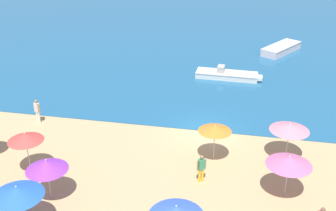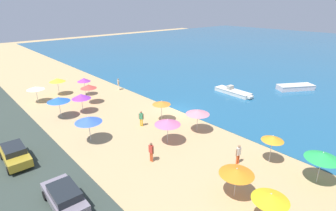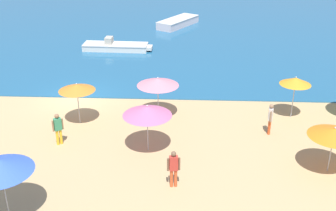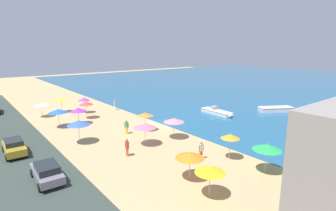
{
  "view_description": "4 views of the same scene",
  "coord_description": "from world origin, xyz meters",
  "px_view_note": "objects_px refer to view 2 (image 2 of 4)",
  "views": [
    {
      "loc": [
        2.53,
        -25.46,
        14.05
      ],
      "look_at": [
        -2.72,
        0.79,
        1.34
      ],
      "focal_mm": 45.0,
      "sensor_mm": 36.0,
      "label": 1
    },
    {
      "loc": [
        21.14,
        -20.52,
        12.22
      ],
      "look_at": [
        1.25,
        -2.75,
        1.75
      ],
      "focal_mm": 28.0,
      "sensor_mm": 36.0,
      "label": 2
    },
    {
      "loc": [
        6.94,
        -24.32,
        10.83
      ],
      "look_at": [
        5.89,
        -2.63,
        0.81
      ],
      "focal_mm": 45.0,
      "sensor_mm": 36.0,
      "label": 3
    },
    {
      "loc": [
        27.27,
        -20.9,
        10.16
      ],
      "look_at": [
        -1.59,
        2.23,
        2.05
      ],
      "focal_mm": 28.0,
      "sensor_mm": 36.0,
      "label": 4
    }
  ],
  "objects_px": {
    "beach_umbrella_6": "(81,96)",
    "bather_3": "(118,84)",
    "beach_umbrella_8": "(88,119)",
    "bather_1": "(151,151)",
    "beach_umbrella_5": "(237,171)",
    "skiff_offshore": "(233,92)",
    "beach_umbrella_9": "(58,99)",
    "beach_umbrella_11": "(168,122)",
    "beach_umbrella_4": "(273,138)",
    "bather_0": "(141,118)",
    "beach_umbrella_1": "(36,88)",
    "beach_umbrella_12": "(323,156)",
    "beach_umbrella_0": "(88,86)",
    "beach_umbrella_13": "(162,103)",
    "bather_2": "(238,153)",
    "parked_car_3": "(64,196)",
    "beach_umbrella_7": "(271,197)",
    "beach_umbrella_10": "(84,80)",
    "skiff_nearshore": "(296,87)",
    "beach_umbrella_2": "(57,80)",
    "parked_car_0": "(15,154)",
    "beach_umbrella_3": "(198,112)"
  },
  "relations": [
    {
      "from": "beach_umbrella_6",
      "to": "bather_3",
      "type": "height_order",
      "value": "beach_umbrella_6"
    },
    {
      "from": "beach_umbrella_8",
      "to": "bather_1",
      "type": "xyz_separation_m",
      "value": [
        6.35,
        2.24,
        -1.34
      ]
    },
    {
      "from": "beach_umbrella_5",
      "to": "skiff_offshore",
      "type": "bearing_deg",
      "value": 125.42
    },
    {
      "from": "beach_umbrella_9",
      "to": "beach_umbrella_11",
      "type": "xyz_separation_m",
      "value": [
        12.43,
        5.19,
        -0.06
      ]
    },
    {
      "from": "beach_umbrella_4",
      "to": "bather_0",
      "type": "distance_m",
      "value": 13.11
    },
    {
      "from": "beach_umbrella_1",
      "to": "beach_umbrella_12",
      "type": "distance_m",
      "value": 32.53
    },
    {
      "from": "beach_umbrella_0",
      "to": "beach_umbrella_13",
      "type": "bearing_deg",
      "value": 18.24
    },
    {
      "from": "bather_0",
      "to": "beach_umbrella_0",
      "type": "bearing_deg",
      "value": -174.34
    },
    {
      "from": "beach_umbrella_6",
      "to": "bather_1",
      "type": "xyz_separation_m",
      "value": [
        13.59,
        -0.35,
        -1.07
      ]
    },
    {
      "from": "bather_2",
      "to": "skiff_offshore",
      "type": "distance_m",
      "value": 17.84
    },
    {
      "from": "beach_umbrella_0",
      "to": "bather_1",
      "type": "bearing_deg",
      "value": -8.56
    },
    {
      "from": "beach_umbrella_5",
      "to": "parked_car_3",
      "type": "xyz_separation_m",
      "value": [
        -6.61,
        -8.88,
        -1.18
      ]
    },
    {
      "from": "beach_umbrella_7",
      "to": "bather_0",
      "type": "height_order",
      "value": "beach_umbrella_7"
    },
    {
      "from": "beach_umbrella_5",
      "to": "beach_umbrella_7",
      "type": "height_order",
      "value": "beach_umbrella_7"
    },
    {
      "from": "beach_umbrella_12",
      "to": "bather_3",
      "type": "xyz_separation_m",
      "value": [
        -28.45,
        0.96,
        -1.26
      ]
    },
    {
      "from": "beach_umbrella_0",
      "to": "beach_umbrella_4",
      "type": "relative_size",
      "value": 1.05
    },
    {
      "from": "beach_umbrella_7",
      "to": "beach_umbrella_11",
      "type": "relative_size",
      "value": 0.94
    },
    {
      "from": "beach_umbrella_13",
      "to": "bather_3",
      "type": "xyz_separation_m",
      "value": [
        -12.79,
        2.41,
        -1.15
      ]
    },
    {
      "from": "beach_umbrella_10",
      "to": "skiff_nearshore",
      "type": "height_order",
      "value": "beach_umbrella_10"
    },
    {
      "from": "beach_umbrella_6",
      "to": "skiff_offshore",
      "type": "relative_size",
      "value": 0.4
    },
    {
      "from": "parked_car_3",
      "to": "skiff_nearshore",
      "type": "bearing_deg",
      "value": 91.52
    },
    {
      "from": "beach_umbrella_1",
      "to": "skiff_nearshore",
      "type": "relative_size",
      "value": 0.39
    },
    {
      "from": "beach_umbrella_8",
      "to": "skiff_offshore",
      "type": "bearing_deg",
      "value": 88.11
    },
    {
      "from": "beach_umbrella_2",
      "to": "beach_umbrella_7",
      "type": "distance_m",
      "value": 31.73
    },
    {
      "from": "beach_umbrella_6",
      "to": "parked_car_0",
      "type": "relative_size",
      "value": 0.59
    },
    {
      "from": "beach_umbrella_3",
      "to": "bather_0",
      "type": "bearing_deg",
      "value": -144.59
    },
    {
      "from": "beach_umbrella_13",
      "to": "parked_car_0",
      "type": "height_order",
      "value": "beach_umbrella_13"
    },
    {
      "from": "beach_umbrella_5",
      "to": "beach_umbrella_9",
      "type": "xyz_separation_m",
      "value": [
        -20.84,
        -3.74,
        0.22
      ]
    },
    {
      "from": "bather_2",
      "to": "parked_car_0",
      "type": "relative_size",
      "value": 0.43
    },
    {
      "from": "beach_umbrella_4",
      "to": "beach_umbrella_7",
      "type": "height_order",
      "value": "beach_umbrella_4"
    },
    {
      "from": "beach_umbrella_0",
      "to": "parked_car_0",
      "type": "height_order",
      "value": "beach_umbrella_0"
    },
    {
      "from": "beach_umbrella_9",
      "to": "parked_car_0",
      "type": "height_order",
      "value": "beach_umbrella_9"
    },
    {
      "from": "beach_umbrella_11",
      "to": "beach_umbrella_10",
      "type": "bearing_deg",
      "value": 178.82
    },
    {
      "from": "beach_umbrella_13",
      "to": "bather_2",
      "type": "bearing_deg",
      "value": -4.28
    },
    {
      "from": "beach_umbrella_7",
      "to": "beach_umbrella_10",
      "type": "xyz_separation_m",
      "value": [
        -29.03,
        2.48,
        0.24
      ]
    },
    {
      "from": "beach_umbrella_1",
      "to": "bather_1",
      "type": "xyz_separation_m",
      "value": [
        20.85,
        2.55,
        -0.97
      ]
    },
    {
      "from": "beach_umbrella_2",
      "to": "bather_2",
      "type": "bearing_deg",
      "value": 9.13
    },
    {
      "from": "beach_umbrella_12",
      "to": "beach_umbrella_5",
      "type": "bearing_deg",
      "value": -118.91
    },
    {
      "from": "parked_car_3",
      "to": "skiff_offshore",
      "type": "height_order",
      "value": "parked_car_3"
    },
    {
      "from": "beach_umbrella_4",
      "to": "parked_car_3",
      "type": "xyz_separation_m",
      "value": [
        -6.13,
        -14.43,
        -1.41
      ]
    },
    {
      "from": "beach_umbrella_0",
      "to": "beach_umbrella_2",
      "type": "bearing_deg",
      "value": -164.61
    },
    {
      "from": "beach_umbrella_9",
      "to": "skiff_offshore",
      "type": "height_order",
      "value": "beach_umbrella_9"
    },
    {
      "from": "parked_car_0",
      "to": "parked_car_3",
      "type": "distance_m",
      "value": 7.64
    },
    {
      "from": "beach_umbrella_5",
      "to": "beach_umbrella_9",
      "type": "distance_m",
      "value": 21.17
    },
    {
      "from": "beach_umbrella_6",
      "to": "parked_car_3",
      "type": "distance_m",
      "value": 16.02
    },
    {
      "from": "beach_umbrella_7",
      "to": "bather_2",
      "type": "xyz_separation_m",
      "value": [
        -4.81,
        4.12,
        -1.06
      ]
    },
    {
      "from": "beach_umbrella_12",
      "to": "skiff_offshore",
      "type": "bearing_deg",
      "value": 142.53
    },
    {
      "from": "parked_car_0",
      "to": "beach_umbrella_11",
      "type": "bearing_deg",
      "value": 63.13
    },
    {
      "from": "beach_umbrella_13",
      "to": "parked_car_3",
      "type": "relative_size",
      "value": 0.57
    },
    {
      "from": "beach_umbrella_6",
      "to": "beach_umbrella_2",
      "type": "bearing_deg",
      "value": 177.66
    }
  ]
}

